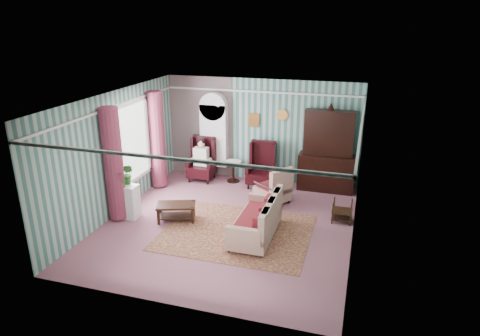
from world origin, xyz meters
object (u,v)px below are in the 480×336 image
(bookcase, at_px, (214,140))
(sofa, at_px, (255,216))
(plant_stand, at_px, (127,201))
(wingback_right, at_px, (261,165))
(nest_table, at_px, (342,211))
(coffee_table, at_px, (176,212))
(dresser_hutch, at_px, (328,149))
(round_side_table, at_px, (233,172))
(floral_armchair, at_px, (273,184))
(wingback_left, at_px, (201,159))
(seated_woman, at_px, (201,161))

(bookcase, bearing_deg, sofa, -56.79)
(bookcase, xyz_separation_m, plant_stand, (-1.05, -3.14, -0.72))
(wingback_right, distance_m, nest_table, 2.81)
(bookcase, relative_size, coffee_table, 2.54)
(dresser_hutch, bearing_deg, bookcase, 177.89)
(round_side_table, distance_m, floral_armchair, 1.79)
(wingback_left, distance_m, seated_woman, 0.04)
(sofa, height_order, coffee_table, sofa)
(floral_armchair, bearing_deg, round_side_table, 85.42)
(seated_woman, bearing_deg, wingback_right, 0.00)
(dresser_hutch, distance_m, round_side_table, 2.75)
(round_side_table, bearing_deg, floral_armchair, -38.16)
(bookcase, xyz_separation_m, nest_table, (3.82, -1.94, -0.85))
(floral_armchair, bearing_deg, coffee_table, 164.13)
(seated_woman, bearing_deg, bookcase, 57.34)
(nest_table, bearing_deg, wingback_right, 146.25)
(plant_stand, distance_m, sofa, 3.13)
(dresser_hutch, relative_size, nest_table, 4.37)
(dresser_hutch, bearing_deg, sofa, -110.86)
(round_side_table, height_order, nest_table, round_side_table)
(plant_stand, distance_m, floral_armchair, 3.59)
(bookcase, relative_size, dresser_hutch, 0.95)
(wingback_left, distance_m, wingback_right, 1.75)
(round_side_table, xyz_separation_m, floral_armchair, (1.40, -1.10, 0.20))
(dresser_hutch, xyz_separation_m, sofa, (-1.17, -3.06, -0.70))
(seated_woman, height_order, floral_armchair, seated_woman)
(round_side_table, relative_size, plant_stand, 0.75)
(sofa, distance_m, coffee_table, 1.98)
(wingback_right, distance_m, round_side_table, 0.92)
(round_side_table, relative_size, nest_table, 1.11)
(sofa, xyz_separation_m, floral_armchair, (-0.03, 1.84, 0.02))
(bookcase, xyz_separation_m, wingback_right, (1.50, -0.39, -0.50))
(wingback_left, distance_m, round_side_table, 0.97)
(coffee_table, bearing_deg, dresser_hutch, 42.54)
(dresser_hutch, bearing_deg, coffee_table, -137.46)
(bookcase, height_order, round_side_table, bookcase)
(coffee_table, bearing_deg, round_side_table, 79.36)
(bookcase, height_order, dresser_hutch, dresser_hutch)
(wingback_left, xyz_separation_m, floral_armchair, (2.30, -0.95, -0.12))
(nest_table, xyz_separation_m, plant_stand, (-4.87, -1.20, 0.13))
(seated_woman, xyz_separation_m, nest_table, (4.07, -1.55, -0.32))
(wingback_right, xyz_separation_m, plant_stand, (-2.55, -2.75, -0.22))
(plant_stand, xyz_separation_m, sofa, (3.13, -0.04, 0.08))
(wingback_right, xyz_separation_m, seated_woman, (-1.75, 0.00, -0.04))
(nest_table, height_order, floral_armchair, floral_armchair)
(bookcase, bearing_deg, dresser_hutch, -2.11)
(dresser_hutch, distance_m, seated_woman, 3.56)
(wingback_left, bearing_deg, nest_table, -20.85)
(nest_table, bearing_deg, seated_woman, 159.15)
(dresser_hutch, xyz_separation_m, nest_table, (0.57, -1.82, -0.91))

